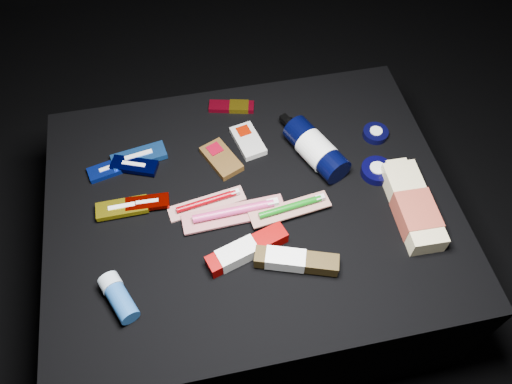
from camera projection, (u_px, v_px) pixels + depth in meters
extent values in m
plane|color=black|center=(252.00, 272.00, 1.54)|extent=(3.00, 3.00, 0.00)
cube|color=black|center=(251.00, 241.00, 1.37)|extent=(0.98, 0.78, 0.40)
cube|color=navy|center=(112.00, 168.00, 1.25)|extent=(0.12, 0.07, 0.01)
cube|color=beige|center=(112.00, 168.00, 1.25)|extent=(0.06, 0.02, 0.02)
cube|color=#1D55AE|center=(139.00, 157.00, 1.27)|extent=(0.14, 0.07, 0.02)
cube|color=silver|center=(139.00, 157.00, 1.27)|extent=(0.07, 0.02, 0.02)
cube|color=black|center=(134.00, 166.00, 1.25)|extent=(0.12, 0.08, 0.01)
cube|color=silver|center=(134.00, 165.00, 1.25)|extent=(0.06, 0.03, 0.02)
cube|color=#AC9911|center=(122.00, 208.00, 1.18)|extent=(0.12, 0.05, 0.01)
cube|color=white|center=(122.00, 208.00, 1.18)|extent=(0.06, 0.01, 0.02)
cube|color=#680400|center=(147.00, 203.00, 1.19)|extent=(0.10, 0.04, 0.01)
cube|color=silver|center=(147.00, 203.00, 1.18)|extent=(0.05, 0.01, 0.01)
cube|color=#493013|center=(221.00, 159.00, 1.27)|extent=(0.10, 0.13, 0.02)
cube|color=maroon|center=(215.00, 151.00, 1.28)|extent=(0.04, 0.04, 0.02)
cube|color=#B1B1AA|center=(248.00, 141.00, 1.30)|extent=(0.08, 0.12, 0.02)
cube|color=#760F00|center=(244.00, 133.00, 1.32)|extent=(0.04, 0.04, 0.02)
cube|color=maroon|center=(231.00, 107.00, 1.38)|extent=(0.13, 0.07, 0.01)
cube|color=#B39015|center=(239.00, 107.00, 1.37)|extent=(0.06, 0.05, 0.02)
cylinder|color=black|center=(316.00, 149.00, 1.25)|extent=(0.14, 0.20, 0.07)
cylinder|color=silver|center=(317.00, 151.00, 1.25)|extent=(0.10, 0.10, 0.08)
cylinder|color=black|center=(291.00, 124.00, 1.30)|extent=(0.03, 0.03, 0.03)
cube|color=black|center=(286.00, 120.00, 1.32)|extent=(0.03, 0.04, 0.02)
cylinder|color=black|center=(375.00, 133.00, 1.32)|extent=(0.07, 0.07, 0.02)
cylinder|color=silver|center=(376.00, 133.00, 1.32)|extent=(0.03, 0.03, 0.02)
cylinder|color=black|center=(377.00, 171.00, 1.25)|extent=(0.08, 0.08, 0.02)
cylinder|color=silver|center=(377.00, 170.00, 1.24)|extent=(0.04, 0.04, 0.02)
cube|color=beige|center=(412.00, 206.00, 1.17)|extent=(0.09, 0.23, 0.05)
cube|color=#9B3E2E|center=(416.00, 214.00, 1.16)|extent=(0.09, 0.11, 0.05)
cube|color=beige|center=(396.00, 167.00, 1.24)|extent=(0.05, 0.03, 0.03)
cylinder|color=#1D4A89|center=(122.00, 303.00, 1.04)|extent=(0.07, 0.09, 0.04)
cylinder|color=#9CAFBC|center=(110.00, 283.00, 1.06)|extent=(0.05, 0.05, 0.05)
cube|color=beige|center=(207.00, 204.00, 1.20)|extent=(0.19, 0.07, 0.01)
cylinder|color=#770006|center=(206.00, 201.00, 1.19)|extent=(0.15, 0.04, 0.01)
cube|color=silver|center=(235.00, 192.00, 1.20)|extent=(0.02, 0.02, 0.01)
cube|color=#B2ABA5|center=(234.00, 214.00, 1.17)|extent=(0.25, 0.07, 0.01)
cylinder|color=#BE2F6F|center=(234.00, 211.00, 1.16)|extent=(0.19, 0.03, 0.02)
cube|color=white|center=(273.00, 203.00, 1.17)|extent=(0.03, 0.02, 0.01)
cube|color=#ABA3A1|center=(290.00, 209.00, 1.17)|extent=(0.20, 0.07, 0.01)
cylinder|color=#0B630E|center=(290.00, 207.00, 1.16)|extent=(0.15, 0.04, 0.02)
cube|color=silver|center=(320.00, 198.00, 1.18)|extent=(0.02, 0.02, 0.01)
cube|color=#780000|center=(247.00, 249.00, 1.11)|extent=(0.19, 0.10, 0.03)
cube|color=silver|center=(237.00, 254.00, 1.11)|extent=(0.10, 0.07, 0.04)
cube|color=#34260E|center=(296.00, 261.00, 1.09)|extent=(0.19, 0.10, 0.03)
cube|color=white|center=(285.00, 259.00, 1.09)|extent=(0.10, 0.07, 0.04)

